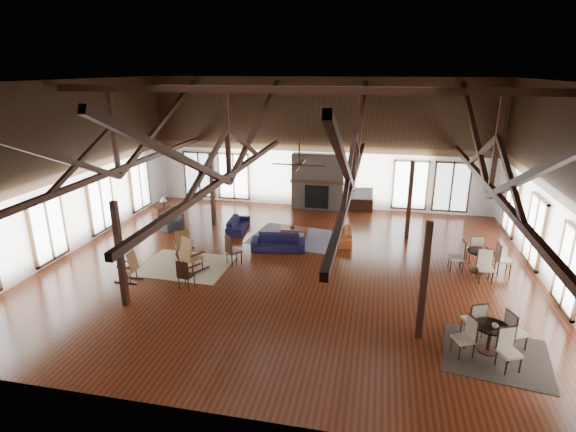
% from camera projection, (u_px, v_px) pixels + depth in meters
% --- Properties ---
extents(floor, '(16.00, 16.00, 0.00)m').
position_uv_depth(floor, '(289.00, 266.00, 15.21)').
color(floor, '#582512').
rests_on(floor, ground).
extents(ceiling, '(16.00, 14.00, 0.02)m').
position_uv_depth(ceiling, '(289.00, 81.00, 13.31)').
color(ceiling, black).
rests_on(ceiling, wall_back).
extents(wall_back, '(16.00, 0.02, 6.00)m').
position_uv_depth(wall_back, '(320.00, 144.00, 20.76)').
color(wall_back, silver).
rests_on(wall_back, floor).
extents(wall_front, '(16.00, 0.02, 6.00)m').
position_uv_depth(wall_front, '(208.00, 274.00, 7.76)').
color(wall_front, silver).
rests_on(wall_front, floor).
extents(wall_left, '(0.02, 14.00, 6.00)m').
position_uv_depth(wall_left, '(67.00, 169.00, 15.81)').
color(wall_left, silver).
rests_on(wall_left, floor).
extents(wall_right, '(0.02, 14.00, 6.00)m').
position_uv_depth(wall_right, '(565.00, 193.00, 12.71)').
color(wall_right, silver).
rests_on(wall_right, floor).
extents(roof_truss, '(15.60, 14.07, 3.14)m').
position_uv_depth(roof_truss, '(289.00, 147.00, 13.94)').
color(roof_truss, black).
rests_on(roof_truss, wall_back).
extents(post_grid, '(8.16, 7.16, 3.05)m').
position_uv_depth(post_grid, '(289.00, 223.00, 14.72)').
color(post_grid, black).
rests_on(post_grid, floor).
extents(fireplace, '(2.50, 0.69, 2.60)m').
position_uv_depth(fireplace, '(318.00, 182.00, 21.00)').
color(fireplace, '#6D6053').
rests_on(fireplace, floor).
extents(ceiling_fan, '(1.60, 1.60, 0.75)m').
position_uv_depth(ceiling_fan, '(299.00, 164.00, 13.00)').
color(ceiling_fan, black).
rests_on(ceiling_fan, roof_truss).
extents(sofa_navy_front, '(2.05, 1.05, 0.57)m').
position_uv_depth(sofa_navy_front, '(278.00, 243.00, 16.44)').
color(sofa_navy_front, '#151234').
rests_on(sofa_navy_front, floor).
extents(sofa_navy_left, '(1.78, 0.83, 0.50)m').
position_uv_depth(sofa_navy_left, '(238.00, 224.00, 18.43)').
color(sofa_navy_left, black).
rests_on(sofa_navy_left, floor).
extents(sofa_orange, '(1.75, 0.84, 0.49)m').
position_uv_depth(sofa_orange, '(343.00, 235.00, 17.29)').
color(sofa_orange, '#A4471F').
rests_on(sofa_orange, floor).
extents(coffee_table, '(1.07, 0.53, 0.41)m').
position_uv_depth(coffee_table, '(295.00, 230.00, 17.55)').
color(coffee_table, brown).
rests_on(coffee_table, floor).
extents(vase, '(0.23, 0.23, 0.19)m').
position_uv_depth(vase, '(292.00, 227.00, 17.43)').
color(vase, '#B2B2B2').
rests_on(vase, coffee_table).
extents(armchair, '(1.22, 1.16, 0.62)m').
position_uv_depth(armchair, '(169.00, 222.00, 18.58)').
color(armchair, '#2D2E30').
rests_on(armchair, floor).
extents(side_table_lamp, '(0.43, 0.43, 1.09)m').
position_uv_depth(side_table_lamp, '(164.00, 211.00, 19.66)').
color(side_table_lamp, black).
rests_on(side_table_lamp, floor).
extents(rocking_chair_a, '(0.83, 0.94, 1.07)m').
position_uv_depth(rocking_chair_a, '(183.00, 246.00, 15.59)').
color(rocking_chair_a, olive).
rests_on(rocking_chair_a, floor).
extents(rocking_chair_b, '(0.89, 1.06, 1.21)m').
position_uv_depth(rocking_chair_b, '(190.00, 256.00, 14.59)').
color(rocking_chair_b, olive).
rests_on(rocking_chair_b, floor).
extents(rocking_chair_c, '(0.79, 0.44, 1.01)m').
position_uv_depth(rocking_chair_c, '(130.00, 267.00, 13.96)').
color(rocking_chair_c, olive).
rests_on(rocking_chair_c, floor).
extents(side_chair_a, '(0.63, 0.63, 1.05)m').
position_uv_depth(side_chair_a, '(231.00, 248.00, 15.10)').
color(side_chair_a, black).
rests_on(side_chair_a, floor).
extents(side_chair_b, '(0.46, 0.46, 0.96)m').
position_uv_depth(side_chair_b, '(184.00, 273.00, 13.38)').
color(side_chair_b, black).
rests_on(side_chair_b, floor).
extents(cafe_table_near, '(1.84, 1.84, 0.96)m').
position_uv_depth(cafe_table_near, '(490.00, 334.00, 10.48)').
color(cafe_table_near, black).
rests_on(cafe_table_near, floor).
extents(cafe_table_far, '(1.95, 1.95, 1.01)m').
position_uv_depth(cafe_table_far, '(480.00, 257.00, 14.61)').
color(cafe_table_far, black).
rests_on(cafe_table_far, floor).
extents(cup_near, '(0.15, 0.15, 0.11)m').
position_uv_depth(cup_near, '(495.00, 326.00, 10.31)').
color(cup_near, '#B2B2B2').
rests_on(cup_near, cafe_table_near).
extents(cup_far, '(0.13, 0.13, 0.10)m').
position_uv_depth(cup_far, '(484.00, 250.00, 14.53)').
color(cup_far, '#B2B2B2').
rests_on(cup_far, cafe_table_far).
extents(tv_console, '(1.14, 0.43, 0.57)m').
position_uv_depth(tv_console, '(361.00, 205.00, 21.00)').
color(tv_console, black).
rests_on(tv_console, floor).
extents(television, '(0.99, 0.24, 0.57)m').
position_uv_depth(television, '(362.00, 193.00, 20.81)').
color(television, '#B2B2B2').
rests_on(television, tv_console).
extents(rug_tan, '(2.97, 2.36, 0.01)m').
position_uv_depth(rug_tan, '(186.00, 266.00, 15.19)').
color(rug_tan, tan).
rests_on(rug_tan, floor).
extents(rug_navy, '(3.65, 2.95, 0.01)m').
position_uv_depth(rug_navy, '(296.00, 237.00, 17.74)').
color(rug_navy, '#1A1B4A').
rests_on(rug_navy, floor).
extents(rug_dark, '(2.63, 2.46, 0.01)m').
position_uv_depth(rug_dark, '(496.00, 355.00, 10.46)').
color(rug_dark, black).
rests_on(rug_dark, floor).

